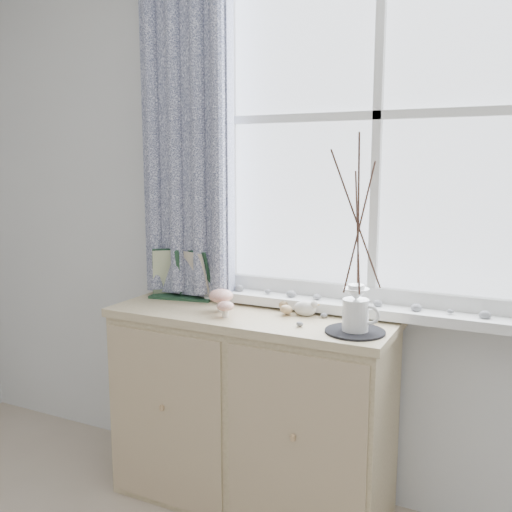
{
  "coord_description": "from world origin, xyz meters",
  "views": [
    {
      "loc": [
        0.88,
        -0.29,
        1.47
      ],
      "look_at": [
        -0.1,
        1.7,
        1.1
      ],
      "focal_mm": 40.0,
      "sensor_mm": 36.0,
      "label": 1
    }
  ],
  "objects_px": {
    "botanical_book": "(178,274)",
    "toadstool_cluster": "(222,299)",
    "sideboard": "(250,409)",
    "twig_pitcher": "(358,220)"
  },
  "relations": [
    {
      "from": "sideboard",
      "to": "toadstool_cluster",
      "type": "height_order",
      "value": "toadstool_cluster"
    },
    {
      "from": "sideboard",
      "to": "twig_pitcher",
      "type": "height_order",
      "value": "twig_pitcher"
    },
    {
      "from": "toadstool_cluster",
      "to": "botanical_book",
      "type": "bearing_deg",
      "value": 158.99
    },
    {
      "from": "botanical_book",
      "to": "twig_pitcher",
      "type": "distance_m",
      "value": 0.93
    },
    {
      "from": "sideboard",
      "to": "botanical_book",
      "type": "height_order",
      "value": "botanical_book"
    },
    {
      "from": "sideboard",
      "to": "botanical_book",
      "type": "relative_size",
      "value": 3.53
    },
    {
      "from": "botanical_book",
      "to": "twig_pitcher",
      "type": "relative_size",
      "value": 0.47
    },
    {
      "from": "sideboard",
      "to": "toadstool_cluster",
      "type": "distance_m",
      "value": 0.5
    },
    {
      "from": "botanical_book",
      "to": "toadstool_cluster",
      "type": "relative_size",
      "value": 2.16
    },
    {
      "from": "sideboard",
      "to": "botanical_book",
      "type": "distance_m",
      "value": 0.67
    }
  ]
}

